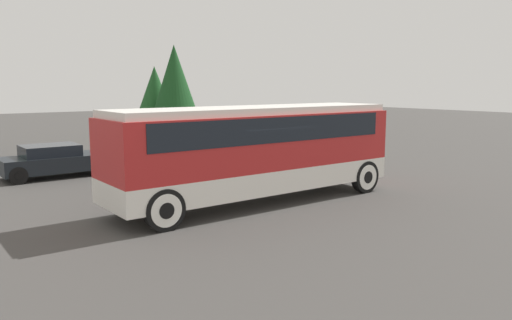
{
  "coord_description": "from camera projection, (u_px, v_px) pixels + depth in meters",
  "views": [
    {
      "loc": [
        -9.51,
        -12.61,
        3.78
      ],
      "look_at": [
        0.0,
        0.0,
        1.39
      ],
      "focal_mm": 35.0,
      "sensor_mm": 36.0,
      "label": 1
    }
  ],
  "objects": [
    {
      "name": "tree_right",
      "position": [
        175.0,
        80.0,
        35.74
      ],
      "size": [
        3.25,
        3.25,
        6.62
      ],
      "color": "brown",
      "rests_on": "ground_plane"
    },
    {
      "name": "tour_bus",
      "position": [
        258.0,
        145.0,
        15.96
      ],
      "size": [
        9.82,
        2.53,
        3.1
      ],
      "color": "silver",
      "rests_on": "ground_plane"
    },
    {
      "name": "tree_left",
      "position": [
        155.0,
        88.0,
        37.77
      ],
      "size": [
        2.39,
        2.39,
        5.18
      ],
      "color": "brown",
      "rests_on": "ground_plane"
    },
    {
      "name": "ground_plane",
      "position": [
        256.0,
        202.0,
        16.18
      ],
      "size": [
        120.0,
        120.0,
        0.0
      ],
      "primitive_type": "plane",
      "color": "#423F3D"
    },
    {
      "name": "parked_car_far",
      "position": [
        54.0,
        161.0,
        20.57
      ],
      "size": [
        4.16,
        1.94,
        1.35
      ],
      "color": "black",
      "rests_on": "ground_plane"
    },
    {
      "name": "parked_car_near",
      "position": [
        212.0,
        155.0,
        22.23
      ],
      "size": [
        4.43,
        1.97,
        1.38
      ],
      "color": "#BCBCC1",
      "rests_on": "ground_plane"
    },
    {
      "name": "parked_car_mid",
      "position": [
        216.0,
        146.0,
        25.46
      ],
      "size": [
        4.24,
        1.97,
        1.35
      ],
      "color": "silver",
      "rests_on": "ground_plane"
    }
  ]
}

